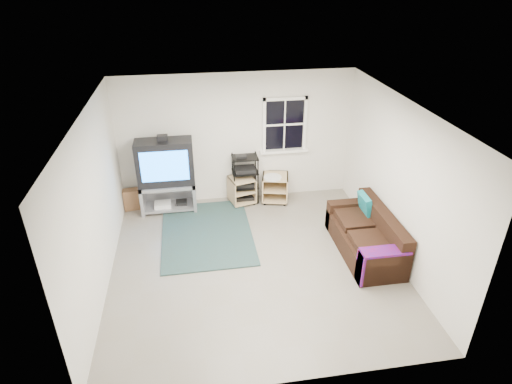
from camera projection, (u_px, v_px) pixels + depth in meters
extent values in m
plane|color=slate|center=(255.00, 263.00, 7.02)|extent=(4.60, 4.60, 0.00)
plane|color=white|center=(255.00, 109.00, 5.79)|extent=(4.60, 4.60, 0.00)
plane|color=white|center=(237.00, 139.00, 8.41)|extent=(4.60, 0.00, 4.60)
plane|color=white|center=(289.00, 298.00, 4.41)|extent=(4.60, 0.00, 4.60)
plane|color=white|center=(95.00, 206.00, 6.09)|extent=(0.00, 4.60, 4.60)
plane|color=white|center=(399.00, 183.00, 6.73)|extent=(0.00, 4.60, 4.60)
cube|color=black|center=(284.00, 124.00, 8.41)|extent=(0.80, 0.01, 1.02)
cube|color=white|center=(285.00, 99.00, 8.15)|extent=(0.88, 0.06, 0.06)
cube|color=white|center=(284.00, 151.00, 8.64)|extent=(0.98, 0.14, 0.05)
cube|color=white|center=(264.00, 126.00, 8.34)|extent=(0.06, 0.06, 1.10)
cube|color=white|center=(305.00, 124.00, 8.45)|extent=(0.06, 0.06, 1.10)
cube|color=white|center=(285.00, 125.00, 8.40)|extent=(0.78, 0.04, 0.04)
cube|color=#93929A|center=(167.00, 184.00, 8.31)|extent=(1.07, 0.53, 0.06)
cube|color=#93929A|center=(143.00, 198.00, 8.36)|extent=(0.06, 0.53, 0.59)
cube|color=#93929A|center=(194.00, 194.00, 8.50)|extent=(0.06, 0.53, 0.59)
cube|color=#93929A|center=(170.00, 206.00, 8.54)|extent=(0.94, 0.49, 0.04)
cube|color=#93929A|center=(169.00, 190.00, 8.65)|extent=(1.07, 0.04, 0.59)
cube|color=silver|center=(163.00, 204.00, 8.45)|extent=(0.32, 0.26, 0.09)
cube|color=black|center=(181.00, 202.00, 8.54)|extent=(0.21, 0.19, 0.06)
cube|color=black|center=(165.00, 162.00, 8.09)|extent=(1.07, 0.45, 0.87)
cube|color=#1E7BFF|center=(165.00, 166.00, 7.88)|extent=(0.87, 0.01, 0.59)
cube|color=black|center=(162.00, 138.00, 7.86)|extent=(0.19, 0.14, 0.11)
cylinder|color=black|center=(234.00, 183.00, 8.44)|extent=(0.02, 0.02, 1.02)
cylinder|color=black|center=(258.00, 182.00, 8.51)|extent=(0.02, 0.02, 1.02)
cylinder|color=black|center=(233.00, 176.00, 8.73)|extent=(0.02, 0.02, 1.02)
cylinder|color=black|center=(255.00, 174.00, 8.80)|extent=(0.02, 0.02, 1.02)
cube|color=black|center=(245.00, 199.00, 8.84)|extent=(0.51, 0.37, 0.02)
cube|color=black|center=(245.00, 197.00, 8.82)|extent=(0.40, 0.30, 0.08)
cube|color=black|center=(245.00, 186.00, 8.69)|extent=(0.51, 0.37, 0.02)
cube|color=black|center=(245.00, 183.00, 8.67)|extent=(0.40, 0.30, 0.08)
cube|color=black|center=(245.00, 172.00, 8.55)|extent=(0.51, 0.37, 0.02)
cube|color=black|center=(245.00, 169.00, 8.52)|extent=(0.40, 0.30, 0.08)
cube|color=black|center=(245.00, 158.00, 8.40)|extent=(0.51, 0.37, 0.02)
cube|color=tan|center=(242.00, 179.00, 8.55)|extent=(0.58, 0.58, 0.02)
cube|color=tan|center=(242.00, 200.00, 8.78)|extent=(0.58, 0.58, 0.02)
cube|color=tan|center=(231.00, 191.00, 8.59)|extent=(0.14, 0.46, 0.51)
cube|color=tan|center=(252.00, 187.00, 8.75)|extent=(0.14, 0.46, 0.51)
cube|color=tan|center=(238.00, 185.00, 8.85)|extent=(0.42, 0.13, 0.51)
cube|color=tan|center=(242.00, 190.00, 8.68)|extent=(0.53, 0.54, 0.02)
cylinder|color=black|center=(237.00, 207.00, 8.58)|extent=(0.05, 0.05, 0.05)
cylinder|color=black|center=(247.00, 195.00, 9.02)|extent=(0.05, 0.05, 0.05)
cube|color=tan|center=(275.00, 176.00, 8.63)|extent=(0.61, 0.61, 0.02)
cube|color=tan|center=(275.00, 197.00, 8.86)|extent=(0.61, 0.61, 0.02)
cube|color=tan|center=(263.00, 187.00, 8.75)|extent=(0.14, 0.50, 0.51)
cube|color=tan|center=(287.00, 187.00, 8.73)|extent=(0.14, 0.50, 0.51)
cube|color=tan|center=(275.00, 182.00, 8.95)|extent=(0.46, 0.13, 0.51)
cube|color=tan|center=(275.00, 188.00, 8.75)|extent=(0.56, 0.58, 0.02)
cylinder|color=black|center=(265.00, 204.00, 8.71)|extent=(0.05, 0.05, 0.05)
cylinder|color=black|center=(285.00, 195.00, 9.04)|extent=(0.05, 0.05, 0.05)
cylinder|color=silver|center=(273.00, 177.00, 8.52)|extent=(0.36, 0.36, 0.03)
cube|color=black|center=(364.00, 242.00, 7.22)|extent=(0.80, 1.77, 0.37)
cube|color=black|center=(383.00, 222.00, 7.08)|extent=(0.21, 1.77, 0.38)
cube|color=black|center=(348.00, 214.00, 7.86)|extent=(0.80, 0.21, 0.55)
cube|color=black|center=(384.00, 267.00, 6.50)|extent=(0.80, 0.21, 0.55)
cube|color=black|center=(370.00, 243.00, 6.78)|extent=(0.53, 0.64, 0.12)
cube|color=black|center=(354.00, 220.00, 7.40)|extent=(0.53, 0.64, 0.12)
cube|color=teal|center=(365.00, 204.00, 7.45)|extent=(0.18, 0.43, 0.37)
cube|color=#0E119C|center=(385.00, 251.00, 6.36)|extent=(0.73, 0.27, 0.04)
cube|color=#0E119C|center=(360.00, 268.00, 6.44)|extent=(0.04, 0.27, 0.51)
cube|color=#322016|center=(207.00, 233.00, 7.78)|extent=(1.62, 2.22, 0.03)
cube|color=brown|center=(131.00, 199.00, 8.48)|extent=(0.32, 0.23, 0.42)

